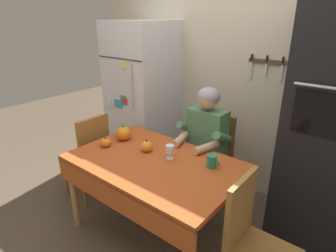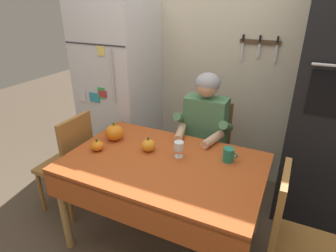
{
  "view_description": "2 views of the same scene",
  "coord_description": "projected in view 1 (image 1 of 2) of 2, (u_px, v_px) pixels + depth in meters",
  "views": [
    {
      "loc": [
        1.37,
        -1.42,
        1.84
      ],
      "look_at": [
        0.09,
        0.16,
        1.05
      ],
      "focal_mm": 30.12,
      "sensor_mm": 36.0,
      "label": 1
    },
    {
      "loc": [
        0.77,
        -1.43,
        1.8
      ],
      "look_at": [
        -0.05,
        0.27,
        0.94
      ],
      "focal_mm": 30.03,
      "sensor_mm": 36.0,
      "label": 2
    }
  ],
  "objects": [
    {
      "name": "ground_plane",
      "position": [
        149.0,
        238.0,
        2.5
      ],
      "size": [
        10.0,
        10.0,
        0.0
      ],
      "primitive_type": "plane",
      "color": "brown",
      "rests_on": "ground"
    },
    {
      "name": "chair_right_side",
      "position": [
        252.0,
        240.0,
        1.79
      ],
      "size": [
        0.4,
        0.4,
        0.93
      ],
      "color": "#9E6B33",
      "rests_on": "ground"
    },
    {
      "name": "pumpkin_large",
      "position": [
        147.0,
        146.0,
        2.44
      ],
      "size": [
        0.11,
        0.11,
        0.12
      ],
      "color": "orange",
      "rests_on": "dining_table"
    },
    {
      "name": "chair_left_side",
      "position": [
        90.0,
        154.0,
        2.91
      ],
      "size": [
        0.4,
        0.4,
        0.93
      ],
      "color": "#9E6B33",
      "rests_on": "ground"
    },
    {
      "name": "pumpkin_small",
      "position": [
        124.0,
        133.0,
        2.67
      ],
      "size": [
        0.15,
        0.15,
        0.15
      ],
      "color": "orange",
      "rests_on": "dining_table"
    },
    {
      "name": "pumpkin_medium",
      "position": [
        106.0,
        142.0,
        2.54
      ],
      "size": [
        0.1,
        0.1,
        0.1
      ],
      "color": "orange",
      "rests_on": "dining_table"
    },
    {
      "name": "seated_person",
      "position": [
        203.0,
        141.0,
        2.67
      ],
      "size": [
        0.47,
        0.55,
        1.25
      ],
      "color": "#38384C",
      "rests_on": "ground"
    },
    {
      "name": "dining_table",
      "position": [
        153.0,
        171.0,
        2.31
      ],
      "size": [
        1.4,
        0.9,
        0.74
      ],
      "color": "tan",
      "rests_on": "ground"
    },
    {
      "name": "wine_glass",
      "position": [
        170.0,
        149.0,
        2.3
      ],
      "size": [
        0.07,
        0.07,
        0.12
      ],
      "color": "white",
      "rests_on": "dining_table"
    },
    {
      "name": "chair_behind_person",
      "position": [
        212.0,
        155.0,
        2.89
      ],
      "size": [
        0.4,
        0.4,
        0.93
      ],
      "color": "brown",
      "rests_on": "ground"
    },
    {
      "name": "back_wall_assembly",
      "position": [
        236.0,
        71.0,
        2.97
      ],
      "size": [
        3.7,
        0.13,
        2.6
      ],
      "color": "beige",
      "rests_on": "ground"
    },
    {
      "name": "coffee_mug",
      "position": [
        212.0,
        161.0,
        2.18
      ],
      "size": [
        0.11,
        0.08,
        0.1
      ],
      "color": "#237F66",
      "rests_on": "dining_table"
    },
    {
      "name": "wall_oven",
      "position": [
        329.0,
        123.0,
        2.22
      ],
      "size": [
        0.6,
        0.64,
        2.1
      ],
      "color": "black",
      "rests_on": "ground"
    },
    {
      "name": "refrigerator",
      "position": [
        143.0,
        99.0,
        3.42
      ],
      "size": [
        0.68,
        0.71,
        1.8
      ],
      "color": "silver",
      "rests_on": "ground"
    }
  ]
}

